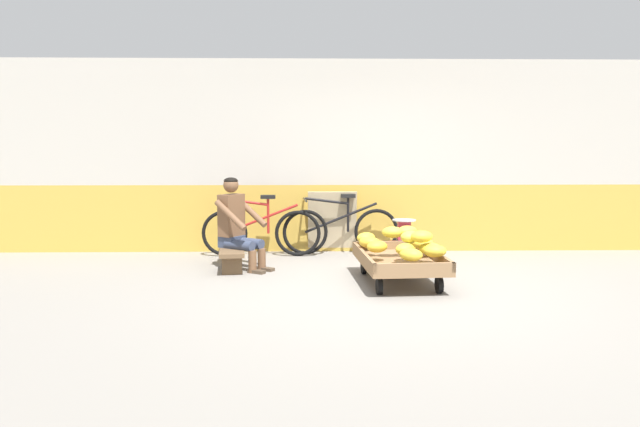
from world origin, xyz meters
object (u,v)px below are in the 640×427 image
object	(u,v)px
weighing_scale	(404,230)
sign_board	(332,222)
banana_cart	(399,262)
plastic_crate	(404,254)
low_bench	(232,252)
bicycle_far_left	(341,229)
shopping_bag	(398,261)
vendor_seated	(237,224)
bicycle_near_left	(261,231)

from	to	relation	value
weighing_scale	sign_board	distance (m)	1.32
banana_cart	plastic_crate	xyz separation A→B (m)	(0.22, 1.00, -0.09)
low_bench	bicycle_far_left	size ratio (longest dim) A/B	0.68
weighing_scale	shopping_bag	size ratio (longest dim) A/B	1.25
bicycle_far_left	sign_board	size ratio (longest dim) A/B	1.87
low_bench	plastic_crate	size ratio (longest dim) A/B	3.13
bicycle_far_left	low_bench	bearing A→B (deg)	-146.18
vendor_seated	shopping_bag	world-z (taller)	vendor_seated
sign_board	banana_cart	bearing A→B (deg)	-71.67
bicycle_far_left	sign_board	distance (m)	0.22
plastic_crate	bicycle_far_left	size ratio (longest dim) A/B	0.22
plastic_crate	weighing_scale	xyz separation A→B (m)	(0.00, -0.00, 0.30)
low_bench	bicycle_near_left	bearing A→B (deg)	69.72
low_bench	plastic_crate	world-z (taller)	plastic_crate
banana_cart	weighing_scale	distance (m)	1.04
low_bench	shopping_bag	distance (m)	2.08
banana_cart	low_bench	distance (m)	2.15
low_bench	weighing_scale	bearing A→B (deg)	3.17
vendor_seated	weighing_scale	xyz separation A→B (m)	(2.11, 0.17, -0.11)
vendor_seated	bicycle_near_left	size ratio (longest dim) A/B	0.69
vendor_seated	shopping_bag	xyz separation A→B (m)	(1.99, -0.18, -0.45)
banana_cart	vendor_seated	world-z (taller)	vendor_seated
low_bench	shopping_bag	bearing A→B (deg)	-6.46
weighing_scale	bicycle_near_left	bearing A→B (deg)	159.78
vendor_seated	low_bench	bearing A→B (deg)	146.23
low_bench	bicycle_far_left	world-z (taller)	bicycle_far_left
sign_board	shopping_bag	size ratio (longest dim) A/B	3.70
vendor_seated	shopping_bag	size ratio (longest dim) A/B	4.75
plastic_crate	bicycle_far_left	distance (m)	1.15
sign_board	low_bench	bearing A→B (deg)	-139.64
low_bench	bicycle_near_left	xyz separation A→B (m)	(0.30, 0.82, 0.15)
plastic_crate	sign_board	distance (m)	1.35
vendor_seated	shopping_bag	distance (m)	2.05
low_bench	shopping_bag	xyz separation A→B (m)	(2.06, -0.23, -0.08)
weighing_scale	bicycle_near_left	distance (m)	2.01
vendor_seated	bicycle_far_left	bearing A→B (deg)	36.59
bicycle_near_left	bicycle_far_left	bearing A→B (deg)	7.03
banana_cart	plastic_crate	bearing A→B (deg)	77.63
low_bench	bicycle_far_left	distance (m)	1.72
bicycle_near_left	sign_board	world-z (taller)	sign_board
bicycle_far_left	weighing_scale	bearing A→B (deg)	-47.50
vendor_seated	bicycle_far_left	distance (m)	1.70
weighing_scale	bicycle_far_left	bearing A→B (deg)	132.50
low_bench	bicycle_near_left	distance (m)	0.88
low_bench	bicycle_far_left	bearing A→B (deg)	33.82
banana_cart	sign_board	bearing A→B (deg)	108.33
plastic_crate	bicycle_near_left	xyz separation A→B (m)	(-1.89, 0.69, 0.20)
banana_cart	bicycle_near_left	world-z (taller)	bicycle_near_left
banana_cart	weighing_scale	size ratio (longest dim) A/B	4.97
weighing_scale	sign_board	xyz separation A→B (m)	(-0.88, 0.99, -0.01)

